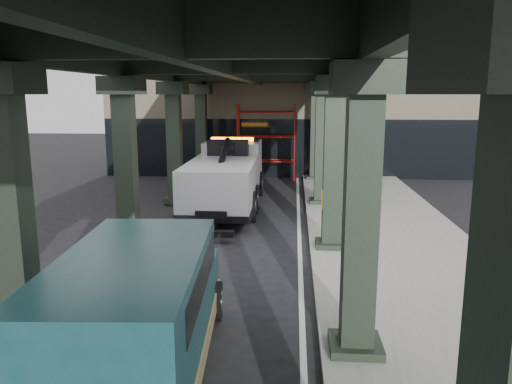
% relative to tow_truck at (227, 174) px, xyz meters
% --- Properties ---
extents(ground, '(90.00, 90.00, 0.00)m').
position_rel_tow_truck_xyz_m(ground, '(1.17, -7.53, -1.37)').
color(ground, black).
rests_on(ground, ground).
extents(sidewalk, '(5.00, 40.00, 0.15)m').
position_rel_tow_truck_xyz_m(sidewalk, '(5.67, -5.53, -1.30)').
color(sidewalk, gray).
rests_on(sidewalk, ground).
extents(lane_stripe, '(0.12, 38.00, 0.01)m').
position_rel_tow_truck_xyz_m(lane_stripe, '(2.87, -5.53, -1.37)').
color(lane_stripe, silver).
rests_on(lane_stripe, ground).
extents(viaduct, '(7.40, 32.00, 6.40)m').
position_rel_tow_truck_xyz_m(viaduct, '(0.77, -5.53, 4.09)').
color(viaduct, black).
rests_on(viaduct, ground).
extents(building, '(22.00, 10.00, 8.00)m').
position_rel_tow_truck_xyz_m(building, '(3.17, 12.47, 2.63)').
color(building, '#C6B793').
rests_on(building, ground).
extents(scaffolding, '(3.08, 0.88, 4.00)m').
position_rel_tow_truck_xyz_m(scaffolding, '(1.17, 7.12, 0.73)').
color(scaffolding, '#A8120D').
rests_on(scaffolding, ground).
extents(tow_truck, '(2.68, 8.63, 2.82)m').
position_rel_tow_truck_xyz_m(tow_truck, '(0.00, 0.00, 0.00)').
color(tow_truck, black).
rests_on(tow_truck, ground).
extents(towed_van, '(2.50, 5.60, 2.22)m').
position_rel_tow_truck_xyz_m(towed_van, '(0.30, -12.60, -0.18)').
color(towed_van, '#123D41').
rests_on(towed_van, ground).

